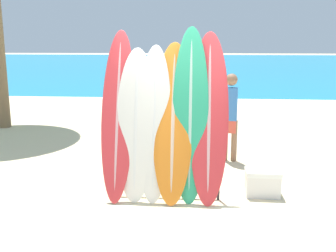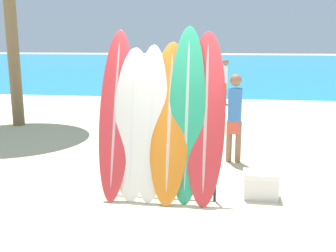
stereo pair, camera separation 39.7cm
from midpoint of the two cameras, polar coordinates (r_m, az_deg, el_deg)
name	(u,v)px [view 1 (the left image)]	position (r m, az deg, el deg)	size (l,w,h in m)	color
ground_plane	(188,206)	(5.59, 0.82, -11.61)	(160.00, 160.00, 0.00)	beige
ocean_water	(201,63)	(44.97, 4.60, 9.11)	(120.00, 60.00, 0.01)	teal
surfboard_rack	(163,167)	(5.72, -2.71, -5.93)	(1.65, 0.04, 0.89)	#28282D
surfboard_slot_0	(118,115)	(5.74, -9.26, 1.61)	(0.48, 0.85, 2.44)	red
surfboard_slot_1	(136,125)	(5.64, -6.69, 0.17)	(0.58, 0.60, 2.18)	silver
surfboard_slot_2	(154,123)	(5.61, -4.04, 0.36)	(0.49, 0.64, 2.22)	silver
surfboard_slot_3	(173,122)	(5.58, -1.30, 0.56)	(0.58, 0.81, 2.26)	orange
surfboard_slot_4	(190,115)	(5.55, 1.22, 1.61)	(0.52, 0.63, 2.48)	#289E70
surfboard_slot_5	(209,117)	(5.56, 3.95, 1.25)	(0.55, 0.77, 2.41)	red
person_near_water	(146,82)	(14.17, -3.95, 6.39)	(0.26, 0.22, 1.57)	tan
person_mid_beach	(211,79)	(14.74, 5.43, 6.75)	(0.22, 0.28, 1.65)	#846047
person_far_left	(230,114)	(7.48, 7.56, 1.72)	(0.28, 0.22, 1.68)	#846047
cooler_box	(262,183)	(6.02, 11.71, -8.07)	(0.51, 0.35, 0.39)	silver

